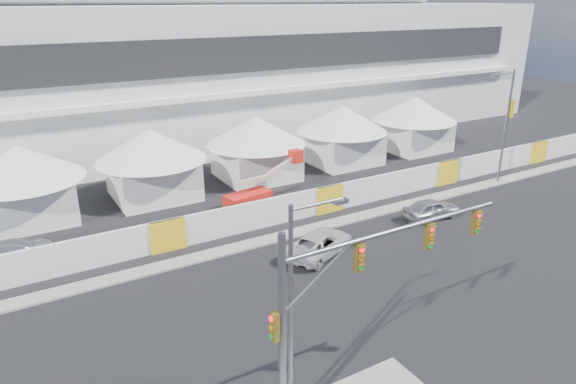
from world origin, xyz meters
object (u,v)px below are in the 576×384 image
traffic_mast (333,313)px  streetlight_curb (505,119)px  pickup_curb (320,243)px  streetlight_median (296,300)px  boom_lift (256,193)px  lot_car_c (15,250)px  sedan_silver (432,209)px

traffic_mast → streetlight_curb: size_ratio=1.06×
pickup_curb → streetlight_median: size_ratio=0.61×
streetlight_median → boom_lift: (8.23, 19.31, -3.99)m
pickup_curb → streetlight_median: bearing=119.5°
lot_car_c → traffic_mast: traffic_mast is taller
lot_car_c → streetlight_curb: (36.04, -5.29, 4.81)m
streetlight_median → sedan_silver: bearing=31.2°
streetlight_median → traffic_mast: bearing=-34.7°
sedan_silver → streetlight_curb: streetlight_curb is taller
traffic_mast → boom_lift: (7.19, 20.03, -3.52)m
streetlight_median → streetlight_curb: size_ratio=0.89×
lot_car_c → boom_lift: (16.31, 0.61, 0.31)m
sedan_silver → streetlight_median: streetlight_median is taller
streetlight_curb → pickup_curb: bearing=-171.0°
pickup_curb → lot_car_c: size_ratio=1.16×
traffic_mast → boom_lift: bearing=70.3°
streetlight_curb → sedan_silver: bearing=-165.4°
lot_car_c → streetlight_curb: bearing=-99.5°
lot_car_c → streetlight_curb: size_ratio=0.47×
pickup_curb → streetlight_curb: size_ratio=0.54×
streetlight_median → boom_lift: size_ratio=1.18×
sedan_silver → traffic_mast: bearing=130.7°
streetlight_curb → boom_lift: bearing=163.4°
sedan_silver → lot_car_c: sedan_silver is taller
lot_car_c → sedan_silver: bearing=-108.2°
sedan_silver → pickup_curb: 9.84m
traffic_mast → lot_car_c: bearing=115.1°
streetlight_median → pickup_curb: bearing=52.3°
streetlight_median → lot_car_c: bearing=113.4°
pickup_curb → traffic_mast: bearing=125.1°
streetlight_median → streetlight_curb: streetlight_curb is taller
sedan_silver → lot_car_c: 27.01m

